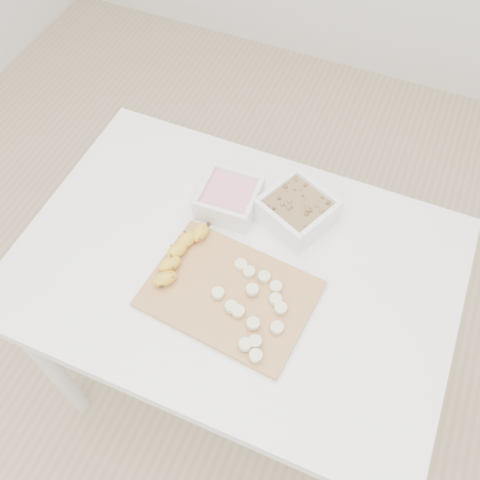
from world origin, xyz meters
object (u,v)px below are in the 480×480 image
at_px(bowl_granola, 297,210).
at_px(table, 235,285).
at_px(bowl_yogurt, 229,198).
at_px(banana, 180,255).
at_px(cutting_board, 230,294).

bearing_deg(bowl_granola, table, -115.72).
bearing_deg(bowl_yogurt, bowl_granola, 9.20).
distance_m(table, bowl_granola, 0.24).
relative_size(bowl_yogurt, banana, 0.77).
relative_size(bowl_granola, banana, 1.06).
height_order(bowl_granola, banana, bowl_granola).
distance_m(bowl_yogurt, bowl_granola, 0.17).
relative_size(table, bowl_yogurt, 6.96).
distance_m(bowl_granola, banana, 0.30).
height_order(bowl_yogurt, banana, bowl_yogurt).
xyz_separation_m(cutting_board, banana, (-0.14, 0.03, 0.02)).
bearing_deg(bowl_yogurt, banana, -100.90).
bearing_deg(table, bowl_granola, 64.28).
height_order(table, cutting_board, cutting_board).
bearing_deg(table, banana, -159.82).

